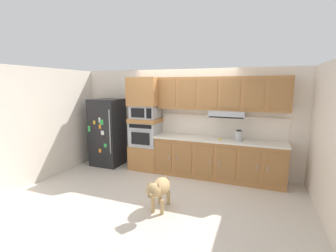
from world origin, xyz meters
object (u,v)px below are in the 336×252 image
object	(u,v)px
dog	(159,189)
screwdriver	(220,139)
refrigerator	(108,132)
built_in_oven	(146,134)
microwave	(145,112)
electric_kettle	(239,136)

from	to	relation	value
dog	screwdriver	bearing A→B (deg)	154.90
refrigerator	built_in_oven	size ratio (longest dim) A/B	2.51
refrigerator	microwave	distance (m)	1.24
dog	built_in_oven	bearing A→B (deg)	-150.71
built_in_oven	electric_kettle	xyz separation A→B (m)	(2.26, -0.05, 0.13)
microwave	screwdriver	bearing A→B (deg)	-2.37
refrigerator	built_in_oven	bearing A→B (deg)	3.54
refrigerator	built_in_oven	world-z (taller)	refrigerator
electric_kettle	refrigerator	bearing A→B (deg)	-179.65
refrigerator	dog	xyz separation A→B (m)	(2.25, -1.77, -0.48)
screwdriver	electric_kettle	world-z (taller)	electric_kettle
screwdriver	built_in_oven	bearing A→B (deg)	177.63
refrigerator	microwave	xyz separation A→B (m)	(1.09, 0.07, 0.58)
microwave	screwdriver	size ratio (longest dim) A/B	3.82
electric_kettle	dog	size ratio (longest dim) A/B	0.26
electric_kettle	dog	distance (m)	2.20
refrigerator	dog	world-z (taller)	refrigerator
built_in_oven	electric_kettle	world-z (taller)	built_in_oven
microwave	dog	xyz separation A→B (m)	(1.15, -1.84, -1.06)
refrigerator	built_in_oven	distance (m)	1.10
microwave	electric_kettle	xyz separation A→B (m)	(2.26, -0.05, -0.43)
electric_kettle	microwave	bearing A→B (deg)	178.80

